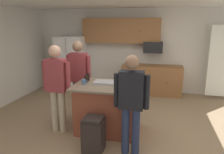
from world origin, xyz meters
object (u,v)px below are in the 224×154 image
refrigerator (72,63)px  serving_tray (105,82)px  tumbler_amber (86,79)px  kitchen_island (109,108)px  person_guest_right (57,83)px  trash_bin (94,134)px  person_host_foreground (131,99)px  person_elder_center (79,74)px  glass_short_whisky (88,77)px  microwave_over_range (153,47)px  glass_stout_tall (126,86)px  mug_blue_stoneware (84,82)px  glass_pilsner (125,85)px

refrigerator → serving_tray: 3.02m
tumbler_amber → serving_tray: 0.40m
kitchen_island → tumbler_amber: size_ratio=8.99×
person_guest_right → trash_bin: size_ratio=2.86×
person_host_foreground → tumbler_amber: (-1.04, 0.79, 0.08)m
person_elder_center → glass_short_whisky: 0.43m
microwave_over_range → person_elder_center: 2.66m
serving_tray → refrigerator: bearing=126.3°
refrigerator → person_host_foreground: (2.43, -3.22, 0.08)m
person_elder_center → serving_tray: person_elder_center is taller
person_guest_right → person_elder_center: size_ratio=0.99×
glass_stout_tall → tumbler_amber: (-0.89, 0.36, -0.01)m
tumbler_amber → serving_tray: tumbler_amber is taller
kitchen_island → mug_blue_stoneware: size_ratio=11.08×
kitchen_island → mug_blue_stoneware: bearing=-171.0°
glass_short_whisky → mug_blue_stoneware: bearing=-86.6°
person_elder_center → glass_stout_tall: person_elder_center is taller
microwave_over_range → person_host_foreground: 3.38m
microwave_over_range → glass_stout_tall: (-0.32, -2.91, -0.40)m
person_guest_right → glass_pilsner: person_guest_right is taller
kitchen_island → trash_bin: size_ratio=2.19×
kitchen_island → tumbler_amber: tumbler_amber is taller
person_guest_right → mug_blue_stoneware: (0.49, 0.19, 0.00)m
serving_tray → trash_bin: bearing=-88.7°
person_guest_right → glass_pilsner: 1.32m
microwave_over_range → serving_tray: bearing=-107.6°
glass_stout_tall → mug_blue_stoneware: 0.90m
microwave_over_range → person_elder_center: size_ratio=0.32×
microwave_over_range → trash_bin: bearing=-103.1°
kitchen_island → person_host_foreground: (0.55, -0.71, 0.47)m
glass_short_whisky → refrigerator: bearing=121.0°
kitchen_island → serving_tray: serving_tray is taller
person_host_foreground → glass_pilsner: 0.59m
glass_stout_tall → tumbler_amber: size_ratio=1.09×
tumbler_amber → trash_bin: tumbler_amber is taller
kitchen_island → microwave_over_range: bearing=74.7°
microwave_over_range → mug_blue_stoneware: 2.99m
person_guest_right → tumbler_amber: (0.48, 0.35, 0.03)m
refrigerator → serving_tray: refrigerator is taller
microwave_over_range → person_host_foreground: size_ratio=0.34×
kitchen_island → glass_short_whisky: size_ratio=8.48×
glass_pilsner → glass_short_whisky: size_ratio=0.78×
refrigerator → trash_bin: bearing=-61.1°
kitchen_island → serving_tray: bearing=137.8°
person_elder_center → glass_stout_tall: bearing=-1.1°
glass_pilsner → serving_tray: size_ratio=0.28×
tumbler_amber → person_elder_center: bearing=128.3°
person_host_foreground → serving_tray: 1.01m
person_host_foreground → glass_short_whisky: bearing=10.8°
trash_bin → microwave_over_range: bearing=76.9°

